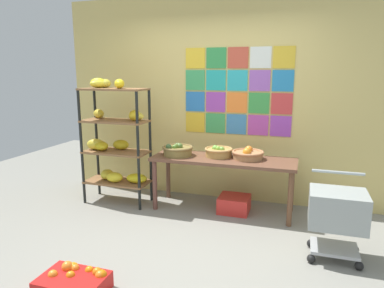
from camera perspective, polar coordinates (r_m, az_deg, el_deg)
name	(u,v)px	position (r m, az deg, el deg)	size (l,w,h in m)	color
ground	(179,248)	(3.70, -2.18, -16.61)	(9.17, 9.17, 0.00)	gray
back_wall_with_art	(219,100)	(4.81, 4.36, 7.21)	(4.44, 0.07, 2.76)	#DBC46E
banana_shelf_unit	(114,135)	(4.78, -12.55, 1.47)	(0.88, 0.45, 1.67)	black
display_table	(223,165)	(4.43, 5.09, -3.35)	(1.80, 0.59, 0.69)	brown
fruit_basket_back_left	(248,154)	(4.40, 9.08, -1.61)	(0.40, 0.40, 0.15)	#AF7D50
fruit_basket_left	(219,152)	(4.47, 4.35, -1.24)	(0.36, 0.36, 0.15)	#B58D49
fruit_basket_right	(177,150)	(4.52, -2.38, -0.96)	(0.40, 0.40, 0.17)	olive
produce_crate_under_table	(234,204)	(4.55, 6.87, -9.66)	(0.38, 0.35, 0.20)	red
orange_crate_foreground	(74,283)	(3.18, -18.62, -20.61)	(0.53, 0.36, 0.21)	red
shopping_cart	(337,212)	(3.59, 22.55, -10.19)	(0.51, 0.46, 0.80)	black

